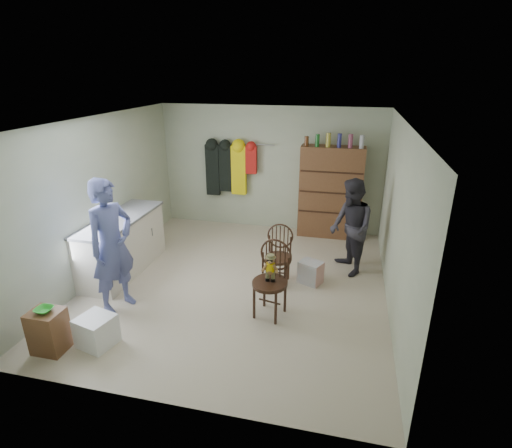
% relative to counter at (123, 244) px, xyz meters
% --- Properties ---
extents(ground_plane, '(5.00, 5.00, 0.00)m').
position_rel_counter_xyz_m(ground_plane, '(1.95, 0.00, -0.47)').
color(ground_plane, beige).
rests_on(ground_plane, ground).
extents(room_walls, '(5.00, 5.00, 5.00)m').
position_rel_counter_xyz_m(room_walls, '(1.95, 0.53, 1.11)').
color(room_walls, '#B4BB9C').
rests_on(room_walls, ground).
extents(counter, '(0.64, 1.86, 0.94)m').
position_rel_counter_xyz_m(counter, '(0.00, 0.00, 0.00)').
color(counter, silver).
rests_on(counter, ground).
extents(stool, '(0.37, 0.32, 0.53)m').
position_rel_counter_xyz_m(stool, '(0.21, -2.04, -0.20)').
color(stool, brown).
rests_on(stool, ground).
extents(bowl, '(0.20, 0.20, 0.05)m').
position_rel_counter_xyz_m(bowl, '(0.21, -2.04, 0.09)').
color(bowl, green).
rests_on(bowl, stool).
extents(plastic_tub, '(0.48, 0.47, 0.38)m').
position_rel_counter_xyz_m(plastic_tub, '(0.68, -1.82, -0.28)').
color(plastic_tub, white).
rests_on(plastic_tub, ground).
extents(chair_front, '(0.56, 0.56, 1.06)m').
position_rel_counter_xyz_m(chair_front, '(2.62, -0.67, 0.13)').
color(chair_front, '#3A2114').
rests_on(chair_front, ground).
extents(chair_far, '(0.43, 0.43, 0.94)m').
position_rel_counter_xyz_m(chair_far, '(2.56, 0.21, 0.03)').
color(chair_far, '#3A2114').
rests_on(chair_far, ground).
extents(striped_bag, '(0.42, 0.38, 0.36)m').
position_rel_counter_xyz_m(striped_bag, '(3.06, 0.29, -0.29)').
color(striped_bag, '#E57D72').
rests_on(striped_bag, ground).
extents(person_left, '(0.65, 0.80, 1.87)m').
position_rel_counter_xyz_m(person_left, '(0.50, -1.00, 0.47)').
color(person_left, '#535C99').
rests_on(person_left, ground).
extents(person_right, '(0.85, 0.94, 1.58)m').
position_rel_counter_xyz_m(person_right, '(3.62, 0.79, 0.32)').
color(person_right, '#2D2B33').
rests_on(person_right, ground).
extents(dresser, '(1.20, 0.39, 2.06)m').
position_rel_counter_xyz_m(dresser, '(3.20, 2.30, 0.44)').
color(dresser, brown).
rests_on(dresser, ground).
extents(coat_rack, '(1.42, 0.12, 1.09)m').
position_rel_counter_xyz_m(coat_rack, '(1.12, 2.38, 0.78)').
color(coat_rack, '#99999E').
rests_on(coat_rack, ground).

